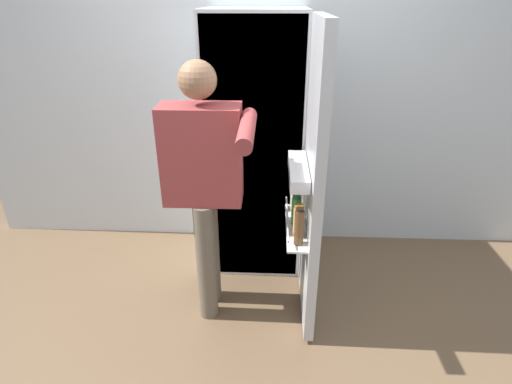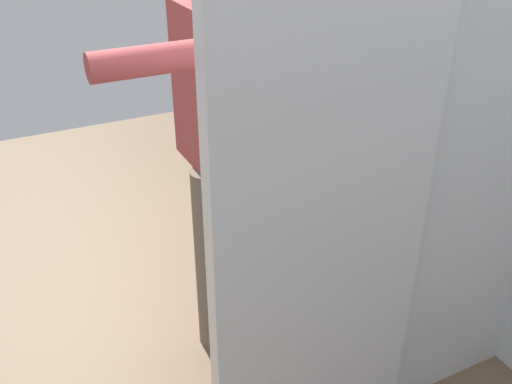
{
  "view_description": "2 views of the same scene",
  "coord_description": "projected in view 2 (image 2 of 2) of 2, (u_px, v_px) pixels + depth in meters",
  "views": [
    {
      "loc": [
        0.13,
        -2.21,
        1.87
      ],
      "look_at": [
        0.03,
        -0.08,
        0.84
      ],
      "focal_mm": 28.81,
      "sensor_mm": 36.0,
      "label": 1
    },
    {
      "loc": [
        1.42,
        -0.8,
        1.71
      ],
      "look_at": [
        -0.03,
        -0.08,
        0.8
      ],
      "focal_mm": 40.28,
      "sensor_mm": 36.0,
      "label": 2
    }
  ],
  "objects": [
    {
      "name": "ground_plane",
      "position": [
        278.0,
        369.0,
        2.26
      ],
      "size": [
        5.63,
        5.63,
        0.0
      ],
      "primitive_type": "plane",
      "color": "brown"
    },
    {
      "name": "refrigerator",
      "position": [
        409.0,
        141.0,
        1.97
      ],
      "size": [
        0.71,
        1.22,
        1.8
      ],
      "color": "silver",
      "rests_on": "ground_plane"
    },
    {
      "name": "person",
      "position": [
        227.0,
        126.0,
        1.96
      ],
      "size": [
        0.53,
        0.74,
        1.58
      ],
      "color": "#665B4C",
      "rests_on": "ground_plane"
    },
    {
      "name": "kitchen_wall",
      "position": [
        505.0,
        29.0,
        1.99
      ],
      "size": [
        4.4,
        0.1,
        2.46
      ],
      "primitive_type": "cube",
      "color": "silver",
      "rests_on": "ground_plane"
    }
  ]
}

